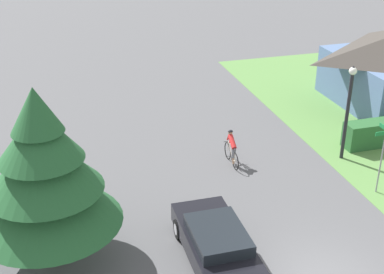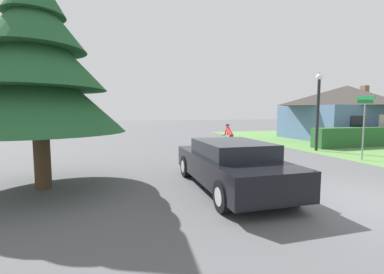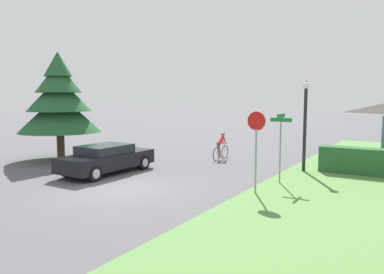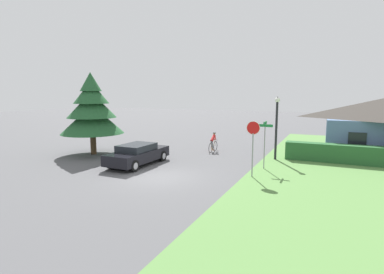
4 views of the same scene
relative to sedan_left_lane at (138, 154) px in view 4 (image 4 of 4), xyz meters
name	(u,v)px [view 4 (image 4 of 4)]	position (x,y,z in m)	size (l,w,h in m)	color
ground_plane	(159,177)	(2.71, -1.95, -0.68)	(140.00, 140.00, 0.00)	#515154
hedge_row	(384,157)	(14.09, 6.00, -0.07)	(11.67, 0.90, 1.21)	#285B2D
sedan_left_lane	(138,154)	(0.00, 0.00, 0.00)	(1.99, 4.70, 1.34)	black
cyclist	(213,143)	(2.75, 6.16, 0.05)	(0.44, 1.79, 1.52)	black
stop_sign	(253,138)	(7.26, 0.24, 1.46)	(0.72, 0.07, 3.02)	gray
street_lamp	(277,121)	(7.65, 5.29, 1.95)	(0.34, 0.34, 4.31)	black
street_name_sign	(265,136)	(7.47, 2.33, 1.28)	(0.90, 0.90, 2.84)	gray
conifer_tall_near	(92,110)	(-5.02, 1.47, 2.62)	(4.55, 4.55, 6.05)	#4C3823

